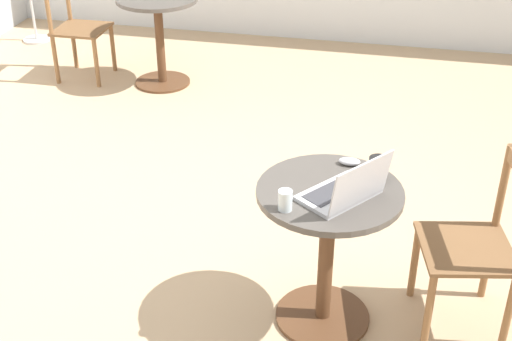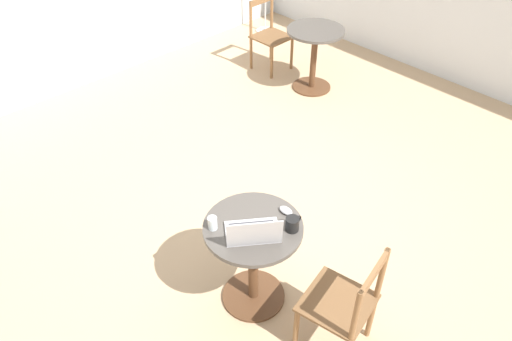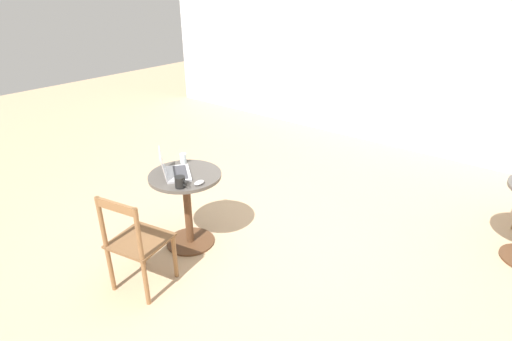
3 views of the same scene
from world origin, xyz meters
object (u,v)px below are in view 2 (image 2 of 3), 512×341
object	(u,v)px
laptop	(253,232)
mug	(292,224)
mouse	(286,210)
cafe_table_near	(253,249)
cafe_table_mid	(314,48)
chair_near_front	(344,305)
chair_mid_back	(269,35)
drinking_glass	(213,223)

from	to	relation	value
laptop	mug	bearing A→B (deg)	-28.11
mouse	mug	bearing A→B (deg)	-121.71
cafe_table_near	mug	bearing A→B (deg)	-50.38
cafe_table_near	mouse	world-z (taller)	mouse
cafe_table_mid	laptop	bearing A→B (deg)	-146.19
laptop	mouse	xyz separation A→B (m)	(0.31, 0.01, -0.03)
cafe_table_near	chair_near_front	world-z (taller)	chair_near_front
cafe_table_mid	chair_mid_back	size ratio (longest dim) A/B	0.85
mouse	mug	world-z (taller)	mug
cafe_table_mid	laptop	size ratio (longest dim) A/B	1.74
chair_near_front	chair_mid_back	bearing A→B (deg)	51.71
laptop	drinking_glass	bearing A→B (deg)	118.93
chair_near_front	mouse	xyz separation A→B (m)	(0.10, 0.61, 0.32)
laptop	cafe_table_mid	bearing A→B (deg)	33.81
chair_mid_back	laptop	world-z (taller)	laptop
mouse	mug	xyz separation A→B (m)	(-0.08, -0.13, 0.03)
cafe_table_mid	laptop	distance (m)	3.19
cafe_table_near	cafe_table_mid	bearing A→B (deg)	33.41
mouse	mug	size ratio (longest dim) A/B	0.80
chair_near_front	chair_mid_back	world-z (taller)	same
chair_mid_back	drinking_glass	world-z (taller)	chair_mid_back
cafe_table_mid	drinking_glass	size ratio (longest dim) A/B	8.07
cafe_table_mid	chair_mid_back	distance (m)	0.72
chair_near_front	mouse	bearing A→B (deg)	80.33
chair_mid_back	drinking_glass	distance (m)	3.57
mug	cafe_table_mid	bearing A→B (deg)	38.03
cafe_table_mid	mug	distance (m)	3.07
cafe_table_mid	cafe_table_near	bearing A→B (deg)	-146.59
drinking_glass	chair_near_front	bearing A→B (deg)	-68.00
mug	drinking_glass	xyz separation A→B (m)	(-0.35, 0.35, -0.00)
laptop	drinking_glass	xyz separation A→B (m)	(-0.13, 0.23, -0.00)
drinking_glass	laptop	bearing A→B (deg)	-61.07
chair_near_front	cafe_table_mid	bearing A→B (deg)	44.11
chair_near_front	chair_mid_back	distance (m)	3.91
cafe_table_near	laptop	distance (m)	0.28
cafe_table_near	mug	world-z (taller)	mug
cafe_table_mid	mouse	size ratio (longest dim) A/B	7.27
chair_near_front	mouse	size ratio (longest dim) A/B	8.56
mug	drinking_glass	bearing A→B (deg)	135.04
cafe_table_near	drinking_glass	xyz separation A→B (m)	(-0.20, 0.16, 0.26)
cafe_table_near	drinking_glass	world-z (taller)	drinking_glass
cafe_table_mid	chair_mid_back	xyz separation A→B (m)	(-0.01, 0.71, -0.08)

